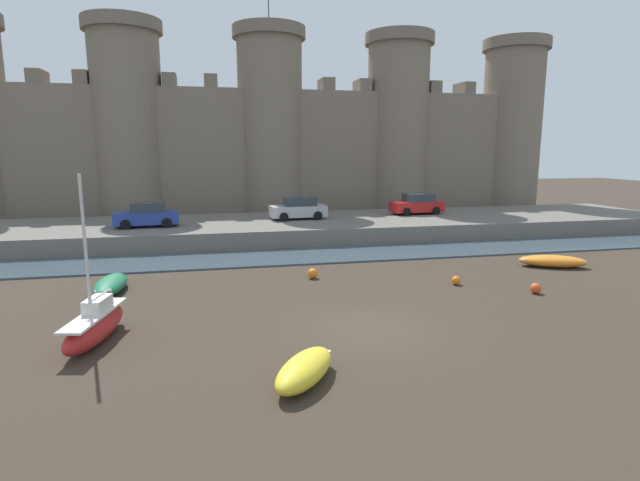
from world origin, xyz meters
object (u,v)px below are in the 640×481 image
at_px(car_quay_west, 147,215).
at_px(car_quay_centre_west, 299,209).
at_px(rowboat_foreground_left, 111,284).
at_px(car_quay_centre_east, 417,204).
at_px(rowboat_near_channel_left, 553,261).
at_px(sailboat_midflat_right, 95,325).
at_px(rowboat_midflat_left, 305,369).
at_px(mooring_buoy_off_centre, 456,280).
at_px(mooring_buoy_mid_mud, 313,273).
at_px(mooring_buoy_near_shore, 536,288).

xyz_separation_m(car_quay_west, car_quay_centre_west, (10.49, 1.51, 0.00)).
distance_m(rowboat_foreground_left, car_quay_centre_east, 24.91).
bearing_deg(rowboat_foreground_left, rowboat_near_channel_left, 0.04).
xyz_separation_m(sailboat_midflat_right, rowboat_midflat_left, (6.22, -4.34, -0.21)).
relative_size(mooring_buoy_off_centre, car_quay_centre_west, 0.10).
height_order(mooring_buoy_mid_mud, car_quay_centre_east, car_quay_centre_east).
height_order(sailboat_midflat_right, mooring_buoy_off_centre, sailboat_midflat_right).
bearing_deg(rowboat_foreground_left, rowboat_midflat_left, -56.89).
bearing_deg(rowboat_midflat_left, rowboat_foreground_left, 123.11).
bearing_deg(rowboat_foreground_left, car_quay_centre_east, 34.16).
height_order(rowboat_midflat_left, car_quay_centre_west, car_quay_centre_west).
distance_m(mooring_buoy_near_shore, car_quay_west, 24.11).
bearing_deg(car_quay_centre_east, car_quay_centre_west, -174.53).
height_order(mooring_buoy_off_centre, car_quay_west, car_quay_west).
bearing_deg(rowboat_midflat_left, sailboat_midflat_right, 145.11).
bearing_deg(mooring_buoy_mid_mud, rowboat_near_channel_left, -1.61).
height_order(sailboat_midflat_right, rowboat_midflat_left, sailboat_midflat_right).
relative_size(rowboat_foreground_left, mooring_buoy_mid_mud, 6.77).
distance_m(rowboat_near_channel_left, mooring_buoy_mid_mud, 13.23).
height_order(rowboat_near_channel_left, mooring_buoy_mid_mud, rowboat_near_channel_left).
bearing_deg(mooring_buoy_near_shore, rowboat_midflat_left, -151.64).
bearing_deg(mooring_buoy_near_shore, sailboat_midflat_right, -173.86).
relative_size(rowboat_midflat_left, mooring_buoy_off_centre, 7.08).
relative_size(rowboat_near_channel_left, car_quay_west, 0.89).
bearing_deg(rowboat_midflat_left, rowboat_near_channel_left, 33.95).
relative_size(mooring_buoy_off_centre, car_quay_centre_east, 0.10).
height_order(car_quay_west, car_quay_centre_west, same).
bearing_deg(rowboat_near_channel_left, mooring_buoy_mid_mud, 178.39).
distance_m(mooring_buoy_off_centre, mooring_buoy_mid_mud, 6.89).
distance_m(rowboat_midflat_left, mooring_buoy_mid_mud, 11.19).
bearing_deg(car_quay_centre_east, rowboat_midflat_left, -119.22).
bearing_deg(sailboat_midflat_right, rowboat_near_channel_left, 15.84).
bearing_deg(rowboat_midflat_left, car_quay_centre_west, 80.48).
height_order(rowboat_midflat_left, car_quay_west, car_quay_west).
xyz_separation_m(rowboat_near_channel_left, sailboat_midflat_right, (-21.89, -6.21, 0.27)).
relative_size(rowboat_midflat_left, mooring_buoy_mid_mud, 5.85).
bearing_deg(car_quay_west, mooring_buoy_mid_mud, -51.07).
xyz_separation_m(rowboat_near_channel_left, mooring_buoy_near_shore, (-4.08, -4.29, -0.10)).
bearing_deg(car_quay_centre_west, mooring_buoy_near_shore, -66.18).
height_order(rowboat_foreground_left, mooring_buoy_off_centre, rowboat_foreground_left).
distance_m(mooring_buoy_off_centre, car_quay_centre_west, 16.08).
bearing_deg(car_quay_west, mooring_buoy_near_shore, -41.06).
bearing_deg(sailboat_midflat_right, rowboat_foreground_left, 95.98).
bearing_deg(rowboat_foreground_left, mooring_buoy_near_shore, -13.06).
relative_size(rowboat_foreground_left, mooring_buoy_off_centre, 8.20).
height_order(rowboat_near_channel_left, car_quay_centre_west, car_quay_centre_west).
distance_m(mooring_buoy_near_shore, mooring_buoy_off_centre, 3.45).
xyz_separation_m(rowboat_near_channel_left, rowboat_foreground_left, (-22.54, -0.01, 0.02)).
bearing_deg(sailboat_midflat_right, rowboat_midflat_left, -34.89).
xyz_separation_m(sailboat_midflat_right, mooring_buoy_mid_mud, (8.66, 6.58, -0.35)).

